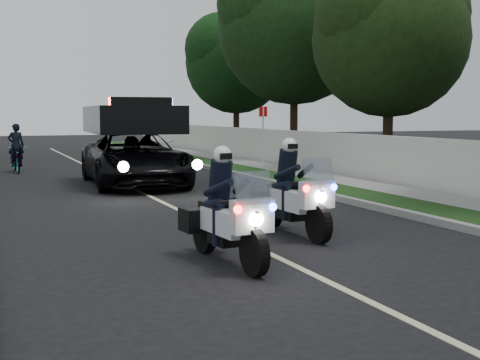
{
  "coord_description": "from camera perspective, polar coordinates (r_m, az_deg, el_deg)",
  "views": [
    {
      "loc": [
        -4.09,
        -6.27,
        2.15
      ],
      "look_at": [
        0.1,
        4.13,
        1.0
      ],
      "focal_mm": 48.65,
      "sensor_mm": 36.0,
      "label": 1
    }
  ],
  "objects": [
    {
      "name": "ground",
      "position": [
        7.79,
        10.9,
        -10.28
      ],
      "size": [
        120.0,
        120.0,
        0.0
      ],
      "primitive_type": "plane",
      "color": "black",
      "rests_on": "ground"
    },
    {
      "name": "lane_marking",
      "position": [
        16.92,
        -7.77,
        -1.48
      ],
      "size": [
        0.12,
        50.0,
        0.01
      ],
      "primitive_type": "cube",
      "color": "#BFB78C",
      "rests_on": "ground"
    },
    {
      "name": "sidewalk_right",
      "position": [
        19.31,
        10.06,
        -0.39
      ],
      "size": [
        1.4,
        60.0,
        0.16
      ],
      "primitive_type": "cube",
      "color": "gray",
      "rests_on": "ground"
    },
    {
      "name": "cyclist",
      "position": [
        25.22,
        -18.98,
        0.65
      ],
      "size": [
        0.59,
        0.41,
        1.59
      ],
      "primitive_type": "imported",
      "rotation": [
        0.0,
        0.0,
        3.2
      ],
      "color": "black",
      "rests_on": "ground"
    },
    {
      "name": "police_suv",
      "position": [
        19.76,
        -9.17,
        -0.46
      ],
      "size": [
        2.91,
        5.86,
        2.79
      ],
      "primitive_type": "imported",
      "rotation": [
        0.0,
        0.0,
        -0.04
      ],
      "color": "black",
      "rests_on": "ground"
    },
    {
      "name": "tree_right_e",
      "position": [
        38.47,
        -0.33,
        2.66
      ],
      "size": [
        7.54,
        7.54,
        9.89
      ],
      "primitive_type": null,
      "rotation": [
        0.0,
        0.0,
        0.33
      ],
      "color": "#113611",
      "rests_on": "ground"
    },
    {
      "name": "tree_right_d",
      "position": [
        30.47,
        4.71,
        1.8
      ],
      "size": [
        9.3,
        9.3,
        11.81
      ],
      "primitive_type": null,
      "rotation": [
        0.0,
        0.0,
        -0.4
      ],
      "color": "#173712",
      "rests_on": "ground"
    },
    {
      "name": "police_moto_right",
      "position": [
        11.63,
        4.64,
        -4.82
      ],
      "size": [
        0.82,
        2.07,
        1.73
      ],
      "primitive_type": null,
      "rotation": [
        0.0,
        0.0,
        0.05
      ],
      "color": "silver",
      "rests_on": "ground"
    },
    {
      "name": "sign_post",
      "position": [
        24.93,
        2.03,
        0.91
      ],
      "size": [
        0.47,
        0.47,
        2.49
      ],
      "primitive_type": null,
      "rotation": [
        0.0,
        0.0,
        0.25
      ],
      "color": "#AA0C1F",
      "rests_on": "ground"
    },
    {
      "name": "property_wall",
      "position": [
        19.8,
        12.55,
        1.67
      ],
      "size": [
        0.22,
        60.0,
        1.5
      ],
      "primitive_type": "cube",
      "color": "beige",
      "rests_on": "ground"
    },
    {
      "name": "bicycle",
      "position": [
        25.22,
        -18.98,
        0.65
      ],
      "size": [
        0.75,
        1.86,
        0.95
      ],
      "primitive_type": "imported",
      "rotation": [
        0.0,
        0.0,
        0.06
      ],
      "color": "black",
      "rests_on": "ground"
    },
    {
      "name": "police_moto_left",
      "position": [
        9.43,
        -1.17,
        -7.32
      ],
      "size": [
        0.86,
        2.05,
        1.7
      ],
      "primitive_type": null,
      "rotation": [
        0.0,
        0.0,
        0.08
      ],
      "color": "silver",
      "rests_on": "ground"
    },
    {
      "name": "curb_right",
      "position": [
        18.34,
        4.75,
        -0.66
      ],
      "size": [
        0.2,
        60.0,
        0.15
      ],
      "primitive_type": "cube",
      "color": "gray",
      "rests_on": "ground"
    },
    {
      "name": "tree_right_c",
      "position": [
        24.18,
        12.75,
        0.62
      ],
      "size": [
        6.15,
        6.15,
        9.32
      ],
      "primitive_type": null,
      "rotation": [
        0.0,
        0.0,
        0.11
      ],
      "color": "#1B320F",
      "rests_on": "ground"
    },
    {
      "name": "grass_verge",
      "position": [
        18.66,
        6.67,
        -0.55
      ],
      "size": [
        1.2,
        60.0,
        0.16
      ],
      "primitive_type": "cube",
      "color": "#193814",
      "rests_on": "ground"
    }
  ]
}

